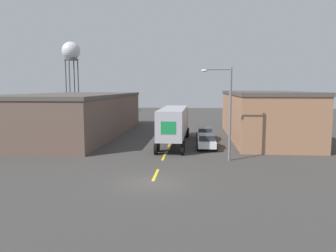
% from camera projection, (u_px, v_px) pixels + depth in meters
% --- Properties ---
extents(ground_plane, '(160.00, 160.00, 0.00)m').
position_uv_depth(ground_plane, '(152.00, 183.00, 21.34)').
color(ground_plane, '#3D3A38').
extents(road_centerline, '(0.20, 15.69, 0.01)m').
position_uv_depth(road_centerline, '(164.00, 157.00, 29.53)').
color(road_centerline, yellow).
rests_on(road_centerline, ground_plane).
extents(warehouse_left, '(12.40, 28.28, 5.39)m').
position_uv_depth(warehouse_left, '(75.00, 114.00, 43.43)').
color(warehouse_left, brown).
rests_on(warehouse_left, ground_plane).
extents(warehouse_right, '(8.30, 21.10, 5.74)m').
position_uv_depth(warehouse_right, '(263.00, 115.00, 40.21)').
color(warehouse_right, '#9E7051').
rests_on(warehouse_right, ground_plane).
extents(semi_truck, '(3.00, 13.74, 4.05)m').
position_uv_depth(semi_truck, '(174.00, 122.00, 35.94)').
color(semi_truck, navy).
rests_on(semi_truck, ground_plane).
extents(parked_car_right_far, '(2.00, 4.75, 1.47)m').
position_uv_depth(parked_car_right_far, '(205.00, 133.00, 39.14)').
color(parked_car_right_far, silver).
rests_on(parked_car_right_far, ground_plane).
extents(parked_car_right_mid, '(2.00, 4.75, 1.47)m').
position_uv_depth(parked_car_right_mid, '(207.00, 141.00, 33.48)').
color(parked_car_right_mid, silver).
rests_on(parked_car_right_mid, ground_plane).
extents(water_tower, '(4.45, 4.45, 17.35)m').
position_uv_depth(water_tower, '(71.00, 53.00, 80.04)').
color(water_tower, '#47474C').
rests_on(water_tower, ground_plane).
extents(street_lamp, '(2.58, 0.32, 7.85)m').
position_uv_depth(street_lamp, '(227.00, 107.00, 27.43)').
color(street_lamp, slate).
rests_on(street_lamp, ground_plane).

